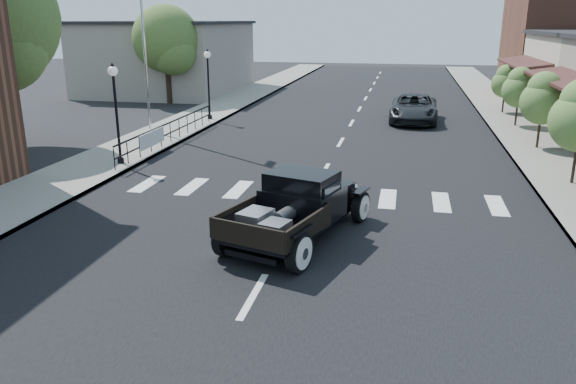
# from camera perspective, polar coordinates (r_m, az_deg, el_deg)

# --- Properties ---
(ground) EXTENTS (120.00, 120.00, 0.00)m
(ground) POSITION_cam_1_polar(r_m,az_deg,el_deg) (14.11, -0.34, -5.04)
(ground) COLOR black
(ground) RESTS_ON ground
(road) EXTENTS (14.00, 80.00, 0.02)m
(road) POSITION_cam_1_polar(r_m,az_deg,el_deg) (28.41, 6.08, 6.27)
(road) COLOR black
(road) RESTS_ON ground
(road_markings) EXTENTS (12.00, 60.00, 0.06)m
(road_markings) POSITION_cam_1_polar(r_m,az_deg,el_deg) (23.55, 4.80, 4.01)
(road_markings) COLOR silver
(road_markings) RESTS_ON ground
(sidewalk_left) EXTENTS (3.00, 80.00, 0.15)m
(sidewalk_left) POSITION_cam_1_polar(r_m,az_deg,el_deg) (30.42, -10.17, 6.94)
(sidewalk_left) COLOR gray
(sidewalk_left) RESTS_ON ground
(sidewalk_right) EXTENTS (3.00, 80.00, 0.15)m
(sidewalk_right) POSITION_cam_1_polar(r_m,az_deg,el_deg) (28.84, 23.19, 5.27)
(sidewalk_right) COLOR gray
(sidewalk_right) RESTS_ON ground
(low_building_left) EXTENTS (10.00, 12.00, 5.00)m
(low_building_left) POSITION_cam_1_polar(r_m,az_deg,el_deg) (44.56, -12.01, 13.15)
(low_building_left) COLOR #9E9384
(low_building_left) RESTS_ON ground
(railing) EXTENTS (0.08, 10.00, 1.00)m
(railing) POSITION_cam_1_polar(r_m,az_deg,el_deg) (25.33, -11.87, 6.14)
(railing) COLOR black
(railing) RESTS_ON sidewalk_left
(banner) EXTENTS (0.04, 2.20, 0.60)m
(banner) POSITION_cam_1_polar(r_m,az_deg,el_deg) (23.55, -13.58, 4.72)
(banner) COLOR silver
(banner) RESTS_ON sidewalk_left
(lamp_post_b) EXTENTS (0.36, 0.36, 3.70)m
(lamp_post_b) POSITION_cam_1_polar(r_m,az_deg,el_deg) (21.69, -17.02, 7.58)
(lamp_post_b) COLOR black
(lamp_post_b) RESTS_ON sidewalk_left
(lamp_post_c) EXTENTS (0.36, 0.36, 3.70)m
(lamp_post_c) POSITION_cam_1_polar(r_m,az_deg,el_deg) (30.76, -8.08, 10.77)
(lamp_post_c) COLOR black
(lamp_post_c) RESTS_ON sidewalk_left
(flagpole) EXTENTS (0.12, 0.12, 11.53)m
(flagpole) POSITION_cam_1_polar(r_m,az_deg,el_deg) (27.51, -14.67, 17.85)
(flagpole) COLOR silver
(flagpole) RESTS_ON sidewalk_left
(big_tree_far) EXTENTS (4.27, 4.27, 6.27)m
(big_tree_far) POSITION_cam_1_polar(r_m,az_deg,el_deg) (38.03, -12.19, 13.47)
(big_tree_far) COLOR #466029
(big_tree_far) RESTS_ON ground
(small_tree_c) EXTENTS (1.82, 1.82, 3.04)m
(small_tree_c) POSITION_cam_1_polar(r_m,az_deg,el_deg) (25.73, 24.35, 7.47)
(small_tree_c) COLOR #4B6D32
(small_tree_c) RESTS_ON sidewalk_right
(small_tree_d) EXTENTS (1.69, 1.69, 2.82)m
(small_tree_d) POSITION_cam_1_polar(r_m,az_deg,el_deg) (30.84, 22.36, 8.87)
(small_tree_d) COLOR #4B6D32
(small_tree_d) RESTS_ON sidewalk_right
(small_tree_e) EXTENTS (1.57, 1.57, 2.61)m
(small_tree_e) POSITION_cam_1_polar(r_m,az_deg,el_deg) (35.05, 21.16, 9.68)
(small_tree_e) COLOR #4B6D32
(small_tree_e) RESTS_ON sidewalk_right
(hotrod_pickup) EXTENTS (3.71, 5.47, 1.74)m
(hotrod_pickup) POSITION_cam_1_polar(r_m,az_deg,el_deg) (13.98, 0.98, -1.46)
(hotrod_pickup) COLOR black
(hotrod_pickup) RESTS_ON ground
(second_car) EXTENTS (2.54, 5.30, 1.46)m
(second_car) POSITION_cam_1_polar(r_m,az_deg,el_deg) (31.27, 12.66, 8.28)
(second_car) COLOR black
(second_car) RESTS_ON ground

